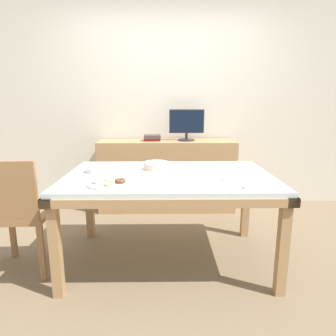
# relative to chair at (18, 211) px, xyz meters

# --- Properties ---
(ground_plane) EXTENTS (12.00, 12.00, 0.00)m
(ground_plane) POSITION_rel_chair_xyz_m (1.16, 0.18, -0.52)
(ground_plane) COLOR #7A664C
(wall_back) EXTENTS (8.00, 0.10, 2.60)m
(wall_back) POSITION_rel_chair_xyz_m (1.16, 1.78, 0.78)
(wall_back) COLOR silver
(wall_back) RESTS_ON ground
(dining_table) EXTENTS (1.69, 1.08, 0.77)m
(dining_table) POSITION_rel_chair_xyz_m (1.16, 0.18, 0.16)
(dining_table) COLOR silver
(dining_table) RESTS_ON ground
(chair) EXTENTS (0.44, 0.44, 0.94)m
(chair) POSITION_rel_chair_xyz_m (0.00, 0.00, 0.00)
(chair) COLOR olive
(chair) RESTS_ON ground
(sideboard) EXTENTS (1.68, 0.44, 0.88)m
(sideboard) POSITION_rel_chair_xyz_m (1.16, 1.48, -0.09)
(sideboard) COLOR tan
(sideboard) RESTS_ON ground
(computer_monitor) EXTENTS (0.42, 0.20, 0.38)m
(computer_monitor) POSITION_rel_chair_xyz_m (1.40, 1.48, 0.54)
(computer_monitor) COLOR #262628
(computer_monitor) RESTS_ON sideboard
(book_stack) EXTENTS (0.21, 0.19, 0.07)m
(book_stack) POSITION_rel_chair_xyz_m (0.98, 1.48, 0.39)
(book_stack) COLOR maroon
(book_stack) RESTS_ON sideboard
(cake_chocolate_round) EXTENTS (0.28, 0.28, 0.07)m
(cake_chocolate_round) POSITION_rel_chair_xyz_m (1.06, 0.31, 0.28)
(cake_chocolate_round) COLOR white
(cake_chocolate_round) RESTS_ON dining_table
(pastry_platter) EXTENTS (0.31, 0.31, 0.04)m
(pastry_platter) POSITION_rel_chair_xyz_m (0.73, -0.13, 0.26)
(pastry_platter) COLOR white
(pastry_platter) RESTS_ON dining_table
(plate_stack) EXTENTS (0.21, 0.21, 0.04)m
(plate_stack) POSITION_rel_chair_xyz_m (0.57, 0.28, 0.27)
(plate_stack) COLOR white
(plate_stack) RESTS_ON dining_table
(tealight_right_edge) EXTENTS (0.04, 0.04, 0.04)m
(tealight_right_edge) POSITION_rel_chair_xyz_m (1.81, 0.57, 0.26)
(tealight_right_edge) COLOR silver
(tealight_right_edge) RESTS_ON dining_table
(tealight_left_edge) EXTENTS (0.04, 0.04, 0.04)m
(tealight_left_edge) POSITION_rel_chair_xyz_m (1.01, 0.59, 0.26)
(tealight_left_edge) COLOR silver
(tealight_left_edge) RESTS_ON dining_table
(tealight_near_front) EXTENTS (0.04, 0.04, 0.04)m
(tealight_near_front) POSITION_rel_chair_xyz_m (1.68, -0.24, 0.26)
(tealight_near_front) COLOR silver
(tealight_near_front) RESTS_ON dining_table
(tealight_near_cakes) EXTENTS (0.04, 0.04, 0.04)m
(tealight_near_cakes) POSITION_rel_chair_xyz_m (1.57, -0.02, 0.26)
(tealight_near_cakes) COLOR silver
(tealight_near_cakes) RESTS_ON dining_table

